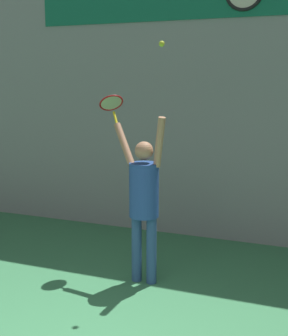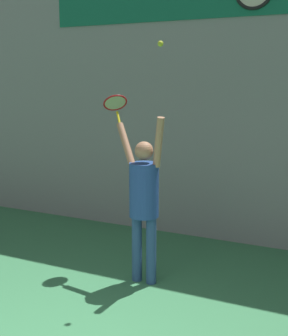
% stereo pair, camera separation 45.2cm
% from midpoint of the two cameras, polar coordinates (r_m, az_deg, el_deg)
% --- Properties ---
extents(back_wall, '(18.00, 0.10, 5.00)m').
position_cam_midpoint_polar(back_wall, '(7.56, 5.07, 10.06)').
color(back_wall, gray).
rests_on(back_wall, ground_plane).
extents(tennis_player, '(0.86, 0.50, 2.15)m').
position_cam_midpoint_polar(tennis_player, '(5.87, -2.23, -3.43)').
color(tennis_player, '#2D4C7F').
rests_on(tennis_player, ground_plane).
extents(tennis_racket, '(0.42, 0.42, 0.40)m').
position_cam_midpoint_polar(tennis_racket, '(6.35, -6.03, 7.76)').
color(tennis_racket, yellow).
extents(tennis_ball, '(0.07, 0.07, 0.07)m').
position_cam_midpoint_polar(tennis_ball, '(5.52, -0.24, 14.91)').
color(tennis_ball, '#CCDB2D').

